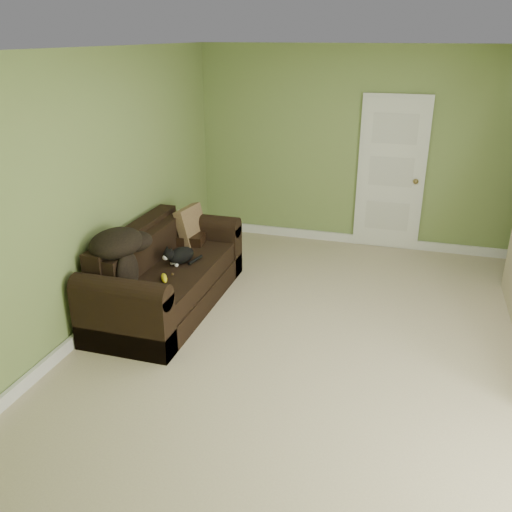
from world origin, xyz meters
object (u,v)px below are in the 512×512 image
Objects in this scene: sofa at (165,277)px; side_table at (187,253)px; cat at (180,256)px; banana at (164,278)px.

side_table is (-0.09, 0.77, -0.03)m from sofa.
cat is at bearing 29.20° from sofa.
side_table reaches higher than cat.
sofa reaches higher than side_table.
sofa is 0.42m from banana.
banana is at bearing -62.49° from cat.
cat is (0.15, 0.08, 0.23)m from sofa.
sofa is 2.71× the size of side_table.
side_table is 1.17m from banana.
side_table reaches higher than banana.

